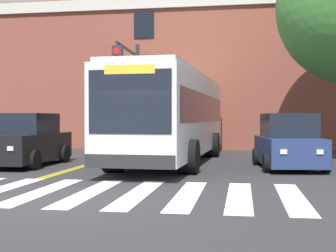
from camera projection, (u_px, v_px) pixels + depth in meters
name	position (u px, v px, depth m)	size (l,w,h in m)	color
ground_plane	(61.00, 203.00, 9.34)	(120.00, 120.00, 0.00)	#303033
crosswalk	(114.00, 193.00, 10.54)	(8.44, 4.15, 0.01)	white
lane_line_yellow_inner	(137.00, 150.00, 24.81)	(0.12, 36.00, 0.01)	gold
lane_line_yellow_outer	(140.00, 150.00, 24.78)	(0.12, 36.00, 0.01)	gold
city_bus	(174.00, 115.00, 17.88)	(3.21, 11.99, 3.34)	white
car_black_near_lane	(25.00, 142.00, 16.63)	(2.18, 4.31, 1.86)	black
car_navy_far_lane	(288.00, 143.00, 15.61)	(2.36, 3.90, 1.84)	navy
traffic_light_overhead	(129.00, 79.00, 17.63)	(0.39, 3.73, 4.72)	#28282D
building_facade	(156.00, 78.00, 28.47)	(42.83, 6.82, 8.26)	brown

